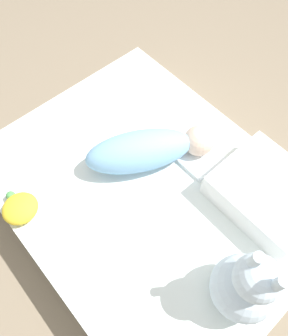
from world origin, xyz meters
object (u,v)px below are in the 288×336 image
at_px(pillow, 267,193).
at_px(bunny_plush, 246,286).
at_px(turtle_plush, 20,208).
at_px(swaddled_baby, 148,150).

distance_m(pillow, bunny_plush, 0.40).
bearing_deg(turtle_plush, pillow, -128.24).
height_order(bunny_plush, turtle_plush, bunny_plush).
bearing_deg(bunny_plush, turtle_plush, 27.60).
relative_size(pillow, bunny_plush, 1.02).
relative_size(pillow, turtle_plush, 2.40).
xyz_separation_m(pillow, bunny_plush, (-0.16, 0.36, 0.09)).
bearing_deg(bunny_plush, swaddled_baby, -12.53).
relative_size(bunny_plush, turtle_plush, 2.36).
bearing_deg(pillow, bunny_plush, 114.48).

